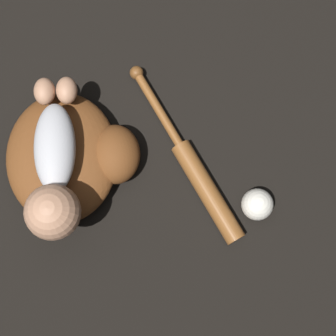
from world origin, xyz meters
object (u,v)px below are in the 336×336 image
Objects in this scene: baby_figure at (54,175)px; baseball_bat at (197,174)px; baseball at (257,204)px; baseball_glove at (71,157)px.

baseball_bat is at bearing 74.28° from baby_figure.
baby_figure is 0.76× the size of baseball_bat.
baseball is at bearing 63.01° from baby_figure.
baseball_glove reaches higher than baseball.
baseball_glove is 0.30m from baseball_bat.
baseball_glove is 5.09× the size of baseball.
baseball is (0.12, 0.10, 0.01)m from baseball_bat.
baseball is (0.26, 0.36, -0.01)m from baseball_glove.
baseball_bat is 0.16m from baseball.
baseball is (0.21, 0.40, -0.11)m from baby_figure.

